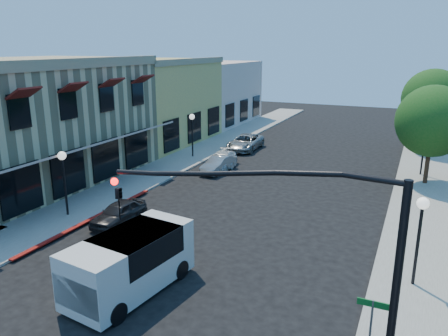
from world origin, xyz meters
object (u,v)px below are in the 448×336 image
at_px(lamppost_right_far, 425,138).
at_px(lamppost_left_near, 63,167).
at_px(signal_mast_arm, 307,243).
at_px(parked_car_a, 119,213).
at_px(lamppost_left_far, 192,124).
at_px(street_tree_a, 433,121).
at_px(white_van, 129,260).
at_px(parked_car_c, 222,160).
at_px(parked_car_d, 245,142).
at_px(lamppost_right_near, 421,219).
at_px(street_name_sign, 371,328).
at_px(parked_car_b, 218,164).
at_px(street_tree_b, 432,99).

bearing_deg(lamppost_right_far, lamppost_left_near, -136.74).
height_order(signal_mast_arm, parked_car_a, signal_mast_arm).
bearing_deg(signal_mast_arm, parked_car_a, 148.63).
bearing_deg(lamppost_left_far, street_tree_a, 0.00).
relative_size(signal_mast_arm, white_van, 1.53).
height_order(lamppost_left_near, parked_car_c, lamppost_left_near).
bearing_deg(parked_car_d, lamppost_right_near, -54.09).
bearing_deg(white_van, street_name_sign, -7.29).
xyz_separation_m(lamppost_left_near, parked_car_b, (3.70, 11.00, -2.16)).
height_order(lamppost_right_near, parked_car_b, lamppost_right_near).
relative_size(signal_mast_arm, parked_car_b, 2.29).
bearing_deg(lamppost_left_far, lamppost_left_near, -90.00).
xyz_separation_m(parked_car_a, parked_car_c, (0.36, 11.76, 0.00)).
bearing_deg(lamppost_right_far, street_tree_a, -81.47).
relative_size(lamppost_right_near, parked_car_c, 0.89).
xyz_separation_m(lamppost_right_near, lamppost_right_far, (0.00, 16.00, 0.00)).
relative_size(lamppost_left_far, lamppost_right_far, 1.00).
relative_size(street_name_sign, lamppost_right_far, 0.70).
bearing_deg(street_tree_a, signal_mast_arm, -98.17).
height_order(street_tree_a, lamppost_right_near, street_tree_a).
xyz_separation_m(street_tree_a, lamppost_right_far, (-0.30, 2.00, -1.46)).
distance_m(street_tree_a, parked_car_c, 14.44).
height_order(lamppost_left_far, lamppost_right_far, same).
bearing_deg(parked_car_a, street_tree_b, 60.77).
xyz_separation_m(signal_mast_arm, parked_car_a, (-11.26, 6.87, -3.51)).
bearing_deg(street_tree_a, white_van, -117.66).
xyz_separation_m(lamppost_right_far, parked_car_a, (-13.91, -15.64, -2.16)).
xyz_separation_m(parked_car_a, parked_car_d, (-0.24, 18.04, 0.08)).
bearing_deg(signal_mast_arm, street_tree_a, 81.83).
height_order(signal_mast_arm, lamppost_right_far, signal_mast_arm).
bearing_deg(lamppost_right_near, lamppost_left_far, 140.53).
height_order(lamppost_right_near, parked_car_d, lamppost_right_near).
distance_m(signal_mast_arm, lamppost_right_far, 22.70).
distance_m(lamppost_left_far, parked_car_c, 4.48).
distance_m(street_name_sign, white_van, 8.59).
height_order(lamppost_left_far, parked_car_a, lamppost_left_far).
bearing_deg(lamppost_right_far, signal_mast_arm, -96.70).
xyz_separation_m(street_tree_a, white_van, (-9.81, -18.71, -2.91)).
bearing_deg(street_tree_a, lamppost_right_near, -91.23).
xyz_separation_m(parked_car_c, parked_car_d, (-0.60, 6.28, 0.08)).
xyz_separation_m(street_name_sign, parked_car_d, (-13.14, 24.20, -1.04)).
bearing_deg(lamppost_right_far, street_name_sign, -92.63).
bearing_deg(street_tree_b, lamppost_left_near, -125.79).
xyz_separation_m(street_name_sign, lamppost_right_near, (1.00, 5.80, 1.04)).
height_order(signal_mast_arm, street_name_sign, signal_mast_arm).
bearing_deg(lamppost_right_far, parked_car_b, -159.40).
bearing_deg(lamppost_left_near, lamppost_left_far, 90.00).
distance_m(white_van, parked_car_c, 17.32).
relative_size(white_van, parked_car_d, 1.10).
distance_m(street_name_sign, parked_car_d, 27.56).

